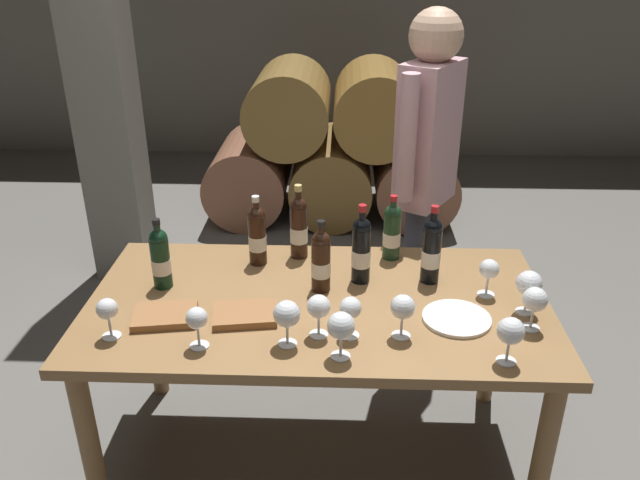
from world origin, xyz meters
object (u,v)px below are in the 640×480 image
(dining_table, at_px, (318,321))
(wine_glass_2, at_px, (197,320))
(wine_bottle_0, at_px, (392,231))
(wine_glass_3, at_px, (529,284))
(wine_glass_4, at_px, (350,309))
(wine_glass_7, at_px, (535,301))
(wine_bottle_5, at_px, (361,249))
(tasting_notebook, at_px, (245,314))
(wine_glass_10, at_px, (341,327))
(serving_plate, at_px, (456,318))
(wine_glass_0, at_px, (319,308))
(wine_bottle_6, at_px, (321,260))
(wine_glass_9, at_px, (287,315))
(wine_glass_1, at_px, (489,270))
(wine_glass_6, at_px, (107,311))
(wine_bottle_3, at_px, (299,226))
(leather_ledger, at_px, (165,316))
(wine_bottle_2, at_px, (257,235))
(wine_bottle_4, at_px, (431,250))
(wine_glass_5, at_px, (403,308))
(sommelier_presenting, at_px, (426,163))
(wine_glass_8, at_px, (511,332))
(wine_bottle_1, at_px, (160,258))

(dining_table, bearing_deg, wine_glass_2, -140.94)
(wine_bottle_0, bearing_deg, wine_glass_3, -42.33)
(wine_glass_4, distance_m, wine_glass_7, 0.62)
(wine_bottle_5, height_order, tasting_notebook, wine_bottle_5)
(wine_glass_4, xyz_separation_m, wine_glass_10, (-0.03, -0.12, 0.01))
(wine_glass_4, relative_size, wine_glass_10, 0.92)
(wine_glass_10, distance_m, serving_plate, 0.48)
(wine_glass_0, bearing_deg, wine_glass_7, 5.27)
(wine_bottle_6, bearing_deg, wine_glass_10, -79.58)
(wine_glass_4, relative_size, serving_plate, 0.62)
(wine_glass_9, relative_size, wine_glass_10, 1.00)
(wine_glass_1, bearing_deg, wine_bottle_6, 178.18)
(wine_glass_7, bearing_deg, dining_table, 167.71)
(wine_bottle_0, relative_size, wine_bottle_6, 0.97)
(serving_plate, bearing_deg, wine_glass_6, -172.95)
(wine_glass_0, bearing_deg, wine_glass_2, -168.49)
(wine_bottle_3, bearing_deg, wine_glass_3, -26.19)
(wine_bottle_3, relative_size, wine_glass_4, 2.13)
(wine_glass_1, bearing_deg, leather_ledger, -169.84)
(wine_bottle_2, relative_size, wine_glass_2, 2.01)
(wine_bottle_2, xyz_separation_m, wine_bottle_4, (0.68, -0.13, 0.01))
(dining_table, xyz_separation_m, wine_glass_10, (0.09, -0.34, 0.21))
(wine_bottle_6, relative_size, wine_glass_5, 1.82)
(serving_plate, xyz_separation_m, sommelier_presenting, (-0.03, 0.87, 0.28))
(wine_glass_8, bearing_deg, wine_glass_3, 65.87)
(dining_table, relative_size, wine_bottle_0, 6.11)
(wine_bottle_6, bearing_deg, wine_glass_6, -153.71)
(dining_table, bearing_deg, wine_bottle_0, 50.62)
(wine_glass_6, bearing_deg, wine_bottle_3, 46.19)
(tasting_notebook, bearing_deg, wine_glass_0, -28.86)
(wine_glass_6, bearing_deg, wine_bottle_6, 26.29)
(wine_bottle_0, height_order, tasting_notebook, wine_bottle_0)
(wine_bottle_0, distance_m, wine_glass_9, 0.74)
(wine_glass_4, distance_m, wine_glass_5, 0.17)
(wine_bottle_1, bearing_deg, wine_glass_8, -19.82)
(wine_glass_0, bearing_deg, wine_glass_5, 0.82)
(wine_bottle_2, bearing_deg, wine_bottle_0, 6.93)
(wine_glass_9, xyz_separation_m, leather_ledger, (-0.44, 0.14, -0.10))
(wine_bottle_6, height_order, wine_glass_10, wine_bottle_6)
(wine_glass_7, bearing_deg, tasting_notebook, 178.23)
(wine_glass_1, xyz_separation_m, wine_glass_8, (-0.02, -0.41, 0.01))
(wine_bottle_3, xyz_separation_m, wine_glass_6, (-0.59, -0.62, -0.03))
(wine_glass_8, distance_m, wine_glass_9, 0.70)
(serving_plate, bearing_deg, wine_bottle_2, 151.57)
(wine_bottle_2, relative_size, wine_bottle_4, 0.93)
(wine_bottle_1, relative_size, wine_glass_1, 1.90)
(wine_glass_2, relative_size, wine_glass_10, 0.90)
(wine_bottle_1, distance_m, wine_glass_0, 0.68)
(wine_glass_0, height_order, wine_glass_3, wine_glass_3)
(wine_glass_7, bearing_deg, wine_bottle_0, 130.87)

